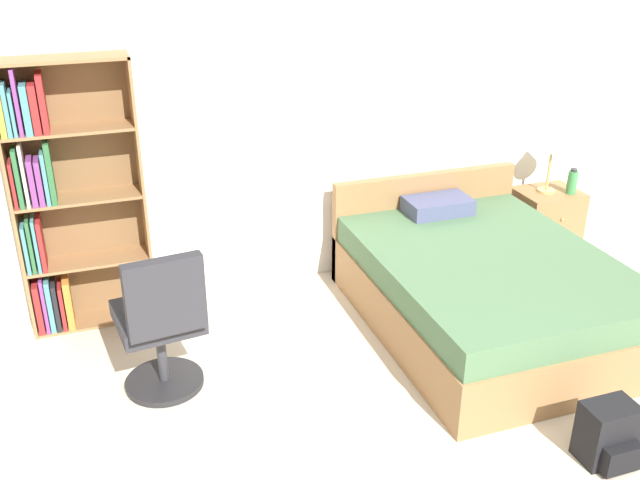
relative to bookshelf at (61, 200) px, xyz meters
The scene contains 8 objects.
wall_back 2.01m from the bookshelf, ahead, with size 9.00×0.06×2.60m.
bookshelf is the anchor object (origin of this frame).
bed 2.93m from the bookshelf, 19.07° to the right, with size 1.55×2.05×0.82m.
office_chair 1.23m from the bookshelf, 65.29° to the right, with size 0.53×0.61×0.99m.
nightstand 3.86m from the bookshelf, ahead, with size 0.51×0.43×0.57m.
table_lamp 3.77m from the bookshelf, ahead, with size 0.23×0.23×0.52m.
water_bottle 3.95m from the bookshelf, ahead, with size 0.08×0.08×0.21m.
backpack_black 3.63m from the bookshelf, 42.46° to the right, with size 0.28×0.26×0.34m.
Camera 1 is at (-1.78, -1.68, 2.69)m, focal length 40.00 mm.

